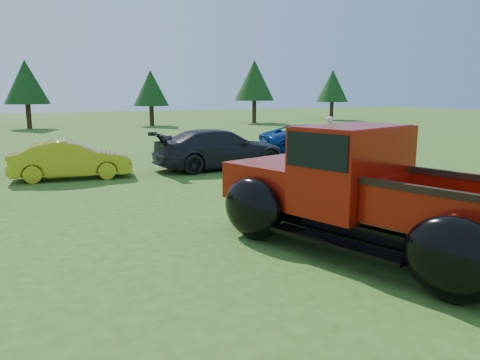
{
  "coord_description": "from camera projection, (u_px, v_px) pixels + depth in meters",
  "views": [
    {
      "loc": [
        -3.87,
        -7.2,
        2.67
      ],
      "look_at": [
        -0.35,
        0.2,
        1.13
      ],
      "focal_mm": 35.0,
      "sensor_mm": 36.0,
      "label": 1
    }
  ],
  "objects": [
    {
      "name": "show_car_blue",
      "position": [
        314.0,
        139.0,
        20.36
      ],
      "size": [
        4.96,
        3.04,
        1.28
      ],
      "primitive_type": "imported",
      "rotation": [
        0.0,
        0.0,
        1.36
      ],
      "color": "navy",
      "rests_on": "ground"
    },
    {
      "name": "tree_east",
      "position": [
        254.0,
        80.0,
        40.35
      ],
      "size": [
        3.46,
        3.46,
        5.4
      ],
      "color": "#332114",
      "rests_on": "ground"
    },
    {
      "name": "pickup_truck",
      "position": [
        351.0,
        189.0,
        8.17
      ],
      "size": [
        4.01,
        6.05,
        2.11
      ],
      "rotation": [
        0.0,
        0.0,
        0.31
      ],
      "color": "black",
      "rests_on": "ground"
    },
    {
      "name": "tree_far_east",
      "position": [
        332.0,
        86.0,
        45.12
      ],
      "size": [
        3.07,
        3.07,
        4.8
      ],
      "color": "#332114",
      "rests_on": "ground"
    },
    {
      "name": "tree_mid_right",
      "position": [
        151.0,
        88.0,
        37.11
      ],
      "size": [
        2.82,
        2.82,
        4.4
      ],
      "color": "#332114",
      "rests_on": "ground"
    },
    {
      "name": "show_car_grey",
      "position": [
        221.0,
        149.0,
        16.54
      ],
      "size": [
        4.83,
        2.08,
        1.39
      ],
      "primitive_type": "imported",
      "rotation": [
        0.0,
        0.0,
        1.6
      ],
      "color": "black",
      "rests_on": "ground"
    },
    {
      "name": "show_car_yellow",
      "position": [
        71.0,
        160.0,
        14.56
      ],
      "size": [
        3.73,
        1.67,
        1.19
      ],
      "primitive_type": "imported",
      "rotation": [
        0.0,
        0.0,
        1.45
      ],
      "color": "#ABA316",
      "rests_on": "ground"
    },
    {
      "name": "spectator",
      "position": [
        328.0,
        136.0,
        20.08
      ],
      "size": [
        0.65,
        0.47,
        1.64
      ],
      "primitive_type": "imported",
      "rotation": [
        0.0,
        0.0,
        3.28
      ],
      "color": "beige",
      "rests_on": "ground"
    },
    {
      "name": "tree_mid_left",
      "position": [
        26.0,
        82.0,
        34.12
      ],
      "size": [
        3.2,
        3.2,
        5.0
      ],
      "color": "#332114",
      "rests_on": "ground"
    },
    {
      "name": "ground",
      "position": [
        262.0,
        241.0,
        8.52
      ],
      "size": [
        120.0,
        120.0,
        0.0
      ],
      "primitive_type": "plane",
      "color": "#305317",
      "rests_on": "ground"
    }
  ]
}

